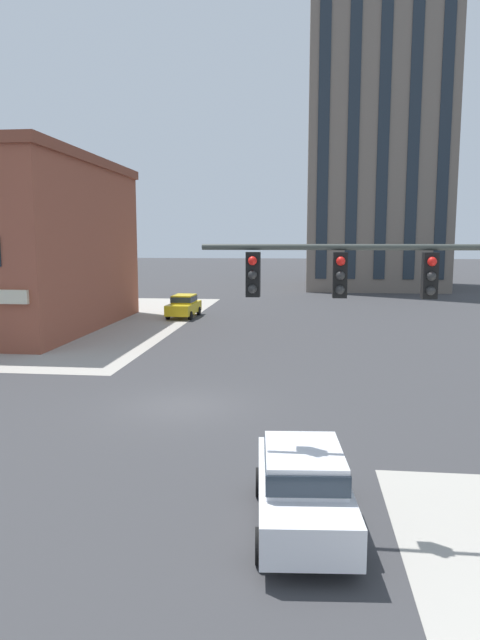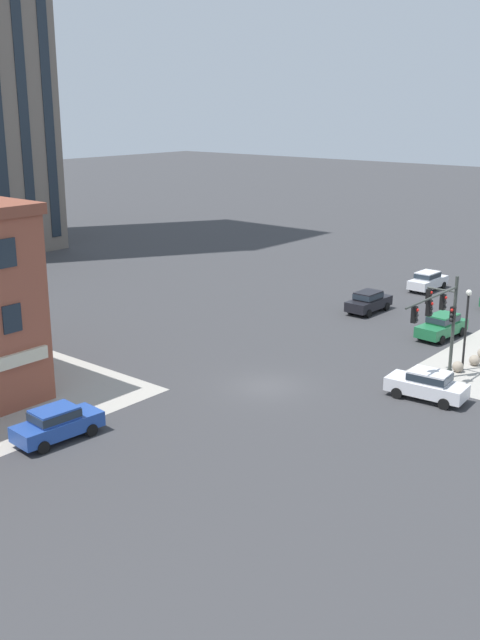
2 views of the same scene
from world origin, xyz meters
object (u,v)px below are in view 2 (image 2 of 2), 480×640
object	(u,v)px
car_main_southbound_near	(57,422)
car_cross_far	(369,301)
street_lamp_corner_near	(466,320)
bollard_sphere_curb_a	(458,367)
traffic_signal_main	(441,316)
car_parked_curb	(428,280)
car_main_southbound_far	(442,325)
car_cross_eastbound	(427,384)
bollard_sphere_curb_b	(475,360)

from	to	relation	value
car_main_southbound_near	car_cross_far	xyz separation A→B (m)	(30.27, 0.31, 0.00)
street_lamp_corner_near	bollard_sphere_curb_a	bearing A→B (deg)	169.91
traffic_signal_main	car_parked_curb	bearing A→B (deg)	27.53
car_main_southbound_far	car_cross_eastbound	bearing A→B (deg)	-158.44
bollard_sphere_curb_b	car_main_southbound_far	distance (m)	5.92
car_main_southbound_far	bollard_sphere_curb_b	bearing A→B (deg)	-134.52
bollard_sphere_curb_b	car_cross_far	distance (m)	13.42
traffic_signal_main	car_main_southbound_near	distance (m)	22.25
car_cross_eastbound	car_cross_far	world-z (taller)	same
bollard_sphere_curb_a	bollard_sphere_curb_b	xyz separation A→B (m)	(1.81, -0.30, 0.00)
car_cross_eastbound	bollard_sphere_curb_b	bearing A→B (deg)	2.03
traffic_signal_main	bollard_sphere_curb_a	distance (m)	4.62
bollard_sphere_curb_a	car_cross_eastbound	bearing A→B (deg)	-174.05
traffic_signal_main	car_main_southbound_far	size ratio (longest dim) A/B	1.41
bollard_sphere_curb_a	street_lamp_corner_near	world-z (taller)	street_lamp_corner_near
bollard_sphere_curb_b	car_main_southbound_far	world-z (taller)	car_main_southbound_far
car_parked_curb	car_cross_far	bearing A→B (deg)	178.18
street_lamp_corner_near	car_parked_curb	xyz separation A→B (m)	(17.67, 11.11, -2.33)
street_lamp_corner_near	bollard_sphere_curb_b	bearing A→B (deg)	-9.25
bollard_sphere_curb_a	car_cross_eastbound	xyz separation A→B (m)	(-5.33, -0.56, 0.58)
car_parked_curb	street_lamp_corner_near	bearing A→B (deg)	-147.85
bollard_sphere_curb_a	car_main_southbound_near	xyz separation A→B (m)	(-21.80, 11.01, 0.58)
traffic_signal_main	car_main_southbound_far	xyz separation A→B (m)	(8.56, 3.71, -3.21)
bollard_sphere_curb_a	car_main_southbound_far	bearing A→B (deg)	33.28
car_cross_eastbound	street_lamp_corner_near	bearing A→B (deg)	4.60
car_main_southbound_near	car_cross_eastbound	world-z (taller)	same
car_main_southbound_far	car_cross_far	bearing A→B (deg)	71.10
traffic_signal_main	car_main_southbound_far	distance (m)	9.87
bollard_sphere_curb_b	car_cross_far	bearing A→B (deg)	60.15
bollard_sphere_curb_b	car_main_southbound_near	distance (m)	26.18
street_lamp_corner_near	car_cross_eastbound	distance (m)	6.28
car_main_southbound_near	car_parked_curb	size ratio (longest dim) A/B	1.02
street_lamp_corner_near	car_cross_far	size ratio (longest dim) A/B	1.16
bollard_sphere_curb_a	car_cross_far	xyz separation A→B (m)	(8.48, 11.33, 0.58)
bollard_sphere_curb_a	car_cross_eastbound	world-z (taller)	car_cross_eastbound
bollard_sphere_curb_b	street_lamp_corner_near	bearing A→B (deg)	170.75
car_parked_curb	car_cross_far	xyz separation A→B (m)	(-9.68, 0.31, 0.00)
car_main_southbound_far	car_cross_eastbound	distance (m)	12.11
car_cross_eastbound	car_cross_far	xyz separation A→B (m)	(13.81, 11.88, 0.00)
traffic_signal_main	street_lamp_corner_near	bearing A→B (deg)	-4.97
street_lamp_corner_near	car_cross_far	bearing A→B (deg)	55.00
car_main_southbound_near	bollard_sphere_curb_b	bearing A→B (deg)	-25.61
traffic_signal_main	car_main_southbound_near	world-z (taller)	traffic_signal_main
bollard_sphere_curb_b	car_cross_far	size ratio (longest dim) A/B	0.15
traffic_signal_main	car_main_southbound_near	xyz separation A→B (m)	(-19.17, 10.83, -3.21)
car_cross_eastbound	car_parked_curb	bearing A→B (deg)	26.23
car_cross_eastbound	traffic_signal_main	bearing A→B (deg)	15.31
traffic_signal_main	street_lamp_corner_near	distance (m)	3.25
car_main_southbound_near	car_cross_eastbound	size ratio (longest dim) A/B	1.00
bollard_sphere_curb_b	car_parked_curb	distance (m)	19.90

